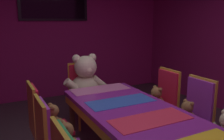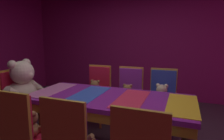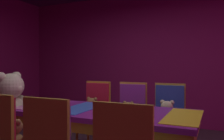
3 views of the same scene
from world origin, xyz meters
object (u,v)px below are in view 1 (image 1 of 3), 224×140
at_px(banquet_table, 134,118).
at_px(teddy_right_1, 187,114).
at_px(chair_left_2, 40,119).
at_px(chair_right_2, 164,97).
at_px(wall_tv, 54,0).
at_px(teddy_left_1, 67,139).
at_px(chair_right_1, 196,110).
at_px(teddy_left_2, 54,118).
at_px(teddy_right_2, 156,99).
at_px(throne_chair, 82,87).
at_px(king_teddy_bear, 86,80).

xyz_separation_m(banquet_table, teddy_right_1, (0.70, -0.03, -0.07)).
distance_m(chair_left_2, chair_right_2, 1.68).
bearing_deg(wall_tv, chair_right_2, -72.00).
bearing_deg(teddy_right_1, teddy_left_1, -1.82).
xyz_separation_m(teddy_right_1, chair_right_2, (0.13, 0.57, 0.02)).
bearing_deg(chair_right_2, wall_tv, -72.00).
distance_m(banquet_table, chair_right_2, 0.99).
height_order(chair_right_1, chair_right_2, same).
distance_m(teddy_left_2, teddy_right_2, 1.39).
bearing_deg(teddy_left_2, throne_chair, 54.40).
bearing_deg(banquet_table, wall_tv, 90.00).
bearing_deg(banquet_table, chair_left_2, 146.36).
relative_size(teddy_right_1, chair_right_2, 0.30).
distance_m(teddy_left_2, throne_chair, 1.21).
xyz_separation_m(chair_right_1, wall_tv, (-0.84, 3.13, 1.45)).
bearing_deg(teddy_left_2, wall_tv, 74.57).
bearing_deg(teddy_left_2, chair_right_2, -0.93).
bearing_deg(teddy_left_1, teddy_right_2, 20.33).
relative_size(teddy_right_1, throne_chair, 0.30).
bearing_deg(teddy_left_1, throne_chair, 64.93).
bearing_deg(teddy_right_2, teddy_right_1, 91.20).
height_order(teddy_right_2, wall_tv, wall_tv).
bearing_deg(chair_right_2, throne_chair, -50.31).
distance_m(banquet_table, teddy_right_1, 0.71).
distance_m(teddy_right_1, king_teddy_bear, 1.57).
distance_m(banquet_table, teddy_left_2, 0.90).
height_order(chair_right_2, king_teddy_bear, king_teddy_bear).
relative_size(teddy_left_2, king_teddy_bear, 0.41).
relative_size(chair_right_1, teddy_right_1, 3.35).
relative_size(teddy_left_1, wall_tv, 0.21).
bearing_deg(teddy_right_2, chair_left_2, -0.93).
bearing_deg(chair_right_1, teddy_left_2, -20.87).
height_order(chair_left_2, chair_right_1, same).
distance_m(teddy_right_2, throne_chair, 1.22).
bearing_deg(teddy_left_1, teddy_left_2, 88.81).
bearing_deg(teddy_right_1, chair_right_2, -103.28).
height_order(banquet_table, throne_chair, throne_chair).
bearing_deg(teddy_left_1, teddy_right_1, -1.82).
bearing_deg(throne_chair, teddy_right_1, 24.07).
relative_size(banquet_table, wall_tv, 1.42).
relative_size(teddy_right_2, wall_tv, 0.23).
relative_size(king_teddy_bear, wall_tv, 0.51).
distance_m(banquet_table, chair_right_1, 0.85).
bearing_deg(teddy_left_2, chair_left_2, -180.00).
height_order(teddy_left_1, chair_right_2, chair_right_2).
bearing_deg(wall_tv, teddy_right_1, -77.38).
distance_m(chair_right_2, throne_chair, 1.31).
xyz_separation_m(teddy_right_1, king_teddy_bear, (-0.70, 1.40, 0.17)).
bearing_deg(teddy_right_2, wall_tv, -74.97).
height_order(chair_right_2, wall_tv, wall_tv).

